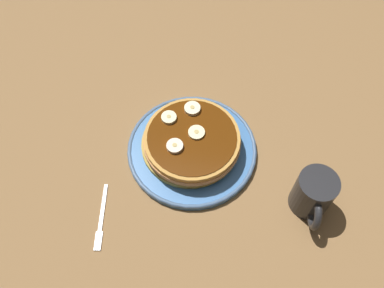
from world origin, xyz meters
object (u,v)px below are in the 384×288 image
(coffee_mug, at_px, (313,194))
(fork, at_px, (101,220))
(banana_slice_3, at_px, (192,109))
(banana_slice_2, at_px, (175,146))
(banana_slice_0, at_px, (196,133))
(pancake_stack, at_px, (192,141))
(banana_slice_1, at_px, (169,118))
(plate, at_px, (192,149))

(coffee_mug, height_order, fork, coffee_mug)
(banana_slice_3, bearing_deg, banana_slice_2, -15.56)
(banana_slice_0, relative_size, fork, 0.25)
(fork, bearing_deg, banana_slice_2, 137.99)
(pancake_stack, distance_m, fork, 0.23)
(banana_slice_1, relative_size, banana_slice_3, 0.94)
(banana_slice_0, distance_m, banana_slice_3, 0.06)
(banana_slice_3, bearing_deg, banana_slice_0, 13.22)
(banana_slice_0, bearing_deg, banana_slice_2, -47.57)
(banana_slice_3, height_order, coffee_mug, coffee_mug)
(plate, bearing_deg, pancake_stack, -164.16)
(pancake_stack, distance_m, banana_slice_3, 0.07)
(pancake_stack, relative_size, banana_slice_3, 6.18)
(banana_slice_2, bearing_deg, coffee_mug, 74.78)
(banana_slice_2, bearing_deg, banana_slice_1, -163.66)
(pancake_stack, height_order, banana_slice_0, banana_slice_0)
(banana_slice_1, height_order, banana_slice_2, same)
(plate, distance_m, pancake_stack, 0.03)
(banana_slice_3, relative_size, coffee_mug, 0.31)
(banana_slice_1, relative_size, fork, 0.24)
(plate, distance_m, fork, 0.23)
(plate, distance_m, banana_slice_1, 0.08)
(banana_slice_2, height_order, banana_slice_3, same)
(pancake_stack, bearing_deg, banana_slice_1, -126.09)
(pancake_stack, xyz_separation_m, fork, (0.17, -0.15, -0.03))
(plate, relative_size, fork, 2.02)
(banana_slice_2, xyz_separation_m, coffee_mug, (0.07, 0.26, -0.01))
(banana_slice_0, xyz_separation_m, coffee_mug, (0.11, 0.22, -0.01))
(banana_slice_2, height_order, coffee_mug, coffee_mug)
(banana_slice_3, distance_m, fork, 0.28)
(banana_slice_0, height_order, banana_slice_1, banana_slice_1)
(plate, distance_m, coffee_mug, 0.25)
(pancake_stack, height_order, fork, pancake_stack)
(banana_slice_0, bearing_deg, pancake_stack, -56.89)
(banana_slice_1, distance_m, banana_slice_3, 0.05)
(banana_slice_1, distance_m, coffee_mug, 0.31)
(coffee_mug, bearing_deg, banana_slice_1, -115.95)
(banana_slice_3, relative_size, fork, 0.25)
(pancake_stack, bearing_deg, banana_slice_3, -175.94)
(banana_slice_3, bearing_deg, pancake_stack, 4.06)
(banana_slice_2, distance_m, fork, 0.19)
(plate, height_order, pancake_stack, pancake_stack)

